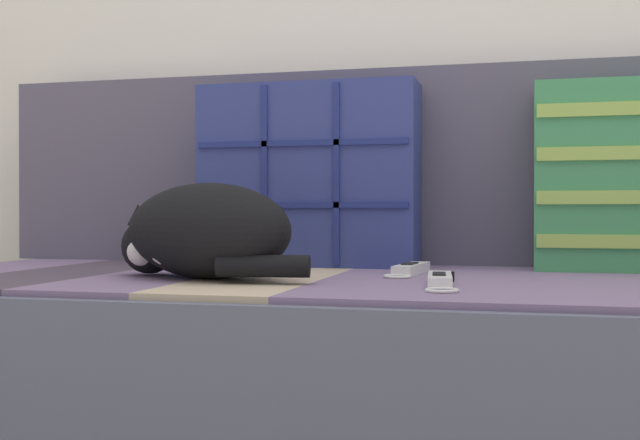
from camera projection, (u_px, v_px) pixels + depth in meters
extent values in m
cube|color=#4C5166|center=(450.00, 347.00, 1.41)|extent=(2.15, 0.85, 0.23)
cube|color=#423847|center=(79.00, 273.00, 1.57)|extent=(0.21, 0.76, 0.01)
cube|color=slate|center=(176.00, 275.00, 1.52)|extent=(0.21, 0.76, 0.01)
cube|color=tan|center=(280.00, 277.00, 1.47)|extent=(0.21, 0.76, 0.01)
cube|color=slate|center=(391.00, 279.00, 1.42)|extent=(0.21, 0.76, 0.01)
cube|color=slate|center=(510.00, 282.00, 1.37)|extent=(0.21, 0.76, 0.01)
cube|color=slate|center=(639.00, 284.00, 1.31)|extent=(0.21, 0.76, 0.01)
cube|color=#514C60|center=(466.00, 167.00, 1.76)|extent=(2.15, 0.14, 0.43)
cube|color=navy|center=(309.00, 175.00, 1.70)|extent=(0.46, 0.13, 0.38)
cube|color=navy|center=(300.00, 205.00, 1.63)|extent=(0.44, 0.01, 0.01)
cube|color=navy|center=(264.00, 174.00, 1.65)|extent=(0.01, 0.01, 0.37)
cube|color=navy|center=(300.00, 143.00, 1.63)|extent=(0.44, 0.01, 0.01)
cube|color=navy|center=(336.00, 174.00, 1.61)|extent=(0.01, 0.01, 0.37)
ellipsoid|color=black|center=(208.00, 231.00, 1.36)|extent=(0.37, 0.29, 0.16)
sphere|color=black|center=(150.00, 246.00, 1.44)|extent=(0.10, 0.10, 0.10)
sphere|color=white|center=(142.00, 251.00, 1.42)|extent=(0.06, 0.06, 0.06)
ellipsoid|color=white|center=(174.00, 246.00, 1.34)|extent=(0.10, 0.05, 0.07)
cylinder|color=black|center=(263.00, 266.00, 1.26)|extent=(0.15, 0.06, 0.04)
cone|color=black|center=(138.00, 215.00, 1.42)|extent=(0.04, 0.04, 0.04)
cone|color=black|center=(161.00, 215.00, 1.46)|extent=(0.04, 0.04, 0.04)
cube|color=white|center=(411.00, 269.00, 1.48)|extent=(0.05, 0.16, 0.02)
cube|color=black|center=(410.00, 263.00, 1.47)|extent=(0.03, 0.06, 0.00)
cube|color=black|center=(421.00, 266.00, 1.55)|extent=(0.03, 0.01, 0.02)
torus|color=silver|center=(397.00, 276.00, 1.38)|extent=(0.05, 0.05, 0.01)
cube|color=white|center=(442.00, 280.00, 1.23)|extent=(0.05, 0.15, 0.02)
cube|color=black|center=(442.00, 274.00, 1.22)|extent=(0.03, 0.05, 0.00)
cube|color=black|center=(441.00, 276.00, 1.30)|extent=(0.03, 0.01, 0.02)
torus|color=silver|center=(442.00, 290.00, 1.14)|extent=(0.05, 0.05, 0.01)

